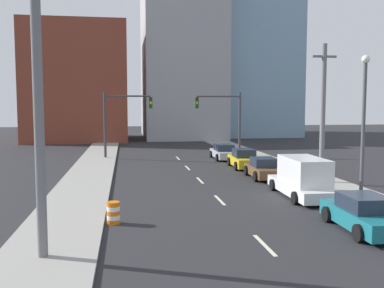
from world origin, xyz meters
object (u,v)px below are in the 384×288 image
Objects in this scene: traffic_barrel at (113,213)px; sedan_teal at (364,214)px; sedan_brown at (264,169)px; utility_pole_left_near at (38,106)px; traffic_signal_right at (227,115)px; box_truck_white at (303,178)px; traffic_signal_left at (119,115)px; sedan_yellow at (244,159)px; sedan_silver at (224,152)px; utility_pole_right_mid at (323,113)px; street_lamp at (364,116)px.

traffic_barrel is 10.35m from sedan_teal.
utility_pole_left_near is at bearing -128.25° from sedan_brown.
traffic_signal_right reaches higher than box_truck_white.
sedan_yellow is (10.11, -7.81, -3.43)m from traffic_signal_left.
sedan_silver is at bearing 93.17° from sedan_teal.
utility_pole_left_near is 2.28× the size of sedan_brown.
sedan_brown is (10.12, -12.85, -3.48)m from traffic_signal_left.
sedan_brown reaches higher than sedan_silver.
utility_pole_right_mid is at bearing 37.39° from utility_pole_left_near.
utility_pole_left_near is 2.15× the size of sedan_teal.
sedan_brown is at bearing -91.91° from traffic_signal_right.
street_lamp is 1.80× the size of sedan_brown.
traffic_signal_right reaches higher than sedan_teal.
utility_pole_right_mid is (2.55, -15.51, 0.45)m from traffic_signal_right.
traffic_signal_right is 1.36× the size of sedan_silver.
traffic_signal_right is 1.39× the size of sedan_yellow.
street_lamp reaches higher than sedan_brown.
street_lamp is (2.77, -19.91, 0.38)m from traffic_signal_right.
sedan_yellow is (-3.21, 12.11, -3.81)m from street_lamp.
box_truck_white is (-3.05, 0.74, -3.47)m from street_lamp.
box_truck_white is 1.39× the size of sedan_brown.
street_lamp is at bearing -78.62° from sedan_silver.
sedan_brown is at bearing -87.26° from sedan_yellow.
sedan_silver is at bearing -11.31° from traffic_signal_left.
utility_pole_right_mid is at bearing -76.01° from sedan_silver.
traffic_barrel is at bearing -166.77° from street_lamp.
sedan_brown is at bearing 92.37° from sedan_teal.
utility_pole_right_mid is 1.95× the size of sedan_teal.
traffic_signal_left is 6.69× the size of traffic_barrel.
traffic_signal_left is 16.73m from sedan_brown.
traffic_signal_left is at bearing 180.00° from traffic_signal_right.
sedan_brown is (0.02, 12.73, -0.01)m from sedan_teal.
sedan_silver is at bearing 101.06° from street_lamp.
sedan_silver is (-3.30, 13.55, -3.94)m from utility_pole_right_mid.
sedan_teal is 1.06× the size of sedan_brown.
street_lamp is at bearing -63.37° from sedan_brown.
traffic_signal_left is 10.55m from traffic_signal_right.
street_lamp is at bearing 13.23° from traffic_barrel.
box_truck_white is at bearing -88.16° from sedan_silver.
sedan_brown is (-0.14, 6.32, -0.38)m from box_truck_white.
sedan_yellow is (10.03, 15.22, 0.23)m from traffic_barrel.
box_truck_white reaches higher than sedan_silver.
utility_pole_left_near is at bearing -114.97° from traffic_signal_right.
traffic_signal_left is 0.65× the size of utility_pole_left_near.
street_lamp is 13.09m from sedan_yellow.
traffic_barrel is 14.30m from sedan_brown.
traffic_signal_right is at bearing 90.39° from sedan_brown.
traffic_signal_right reaches higher than sedan_silver.
traffic_barrel is at bearing -120.83° from sedan_yellow.
box_truck_white is (-2.84, -3.67, -3.55)m from utility_pole_right_mid.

